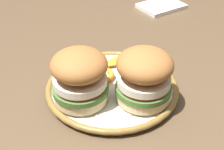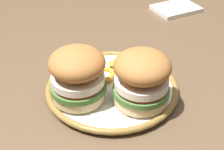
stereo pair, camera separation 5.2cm
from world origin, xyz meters
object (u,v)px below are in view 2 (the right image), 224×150
Objects in this scene: dinner_plate at (112,88)px; sandwich_half_right at (78,74)px; sandwich_half_left at (142,77)px; dining_table at (85,138)px.

sandwich_half_right reaches higher than dinner_plate.
sandwich_half_right is at bearing -47.48° from dinner_plate.
sandwich_half_left is 0.11m from sandwich_half_right.
dinner_plate is 2.17× the size of sandwich_half_right.
sandwich_half_left is at bearing 59.30° from dinner_plate.
dinner_plate is at bearing 132.52° from sandwich_half_right.
dinner_plate is (-0.05, 0.05, 0.10)m from dining_table.
dining_table is at bearing -43.22° from dinner_plate.
sandwich_half_left is at bearing 97.02° from dining_table.
dinner_plate is 2.36× the size of sandwich_half_left.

